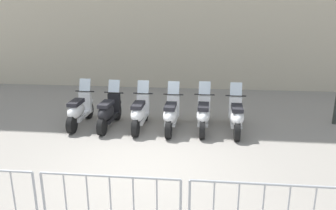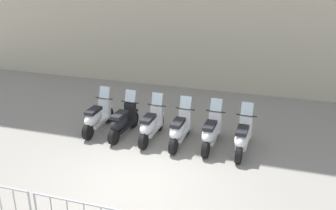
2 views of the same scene
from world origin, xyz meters
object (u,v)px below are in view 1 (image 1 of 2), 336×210
at_px(motorcycle_2, 140,113).
at_px(motorcycle_5, 236,116).
at_px(barrier_segment_2, 111,210).
at_px(motorcycle_4, 203,115).
at_px(motorcycle_0, 79,111).
at_px(motorcycle_1, 109,112).
at_px(motorcycle_3, 171,115).

xyz_separation_m(motorcycle_2, motorcycle_5, (2.57, 0.14, 0.00)).
height_order(motorcycle_2, barrier_segment_2, motorcycle_2).
bearing_deg(motorcycle_4, barrier_segment_2, -102.58).
xyz_separation_m(motorcycle_0, barrier_segment_2, (2.40, -4.46, 0.07)).
bearing_deg(motorcycle_2, motorcycle_4, 4.66).
distance_m(motorcycle_1, barrier_segment_2, 4.71).
bearing_deg(motorcycle_3, motorcycle_0, -178.92).
bearing_deg(motorcycle_3, motorcycle_1, -177.81).
xyz_separation_m(motorcycle_4, motorcycle_5, (0.86, 0.00, 0.00)).
distance_m(motorcycle_2, motorcycle_5, 2.58).
bearing_deg(motorcycle_0, motorcycle_1, -1.13).
distance_m(motorcycle_4, motorcycle_5, 0.86).
distance_m(motorcycle_1, motorcycle_4, 2.58).
height_order(motorcycle_0, motorcycle_2, same).
height_order(motorcycle_2, motorcycle_4, same).
bearing_deg(motorcycle_5, motorcycle_3, -175.88).
relative_size(motorcycle_0, motorcycle_4, 1.00).
relative_size(motorcycle_1, motorcycle_2, 1.00).
bearing_deg(motorcycle_5, motorcycle_4, -179.68).
distance_m(motorcycle_1, motorcycle_3, 1.72).
relative_size(motorcycle_0, motorcycle_2, 1.00).
bearing_deg(motorcycle_4, motorcycle_5, 0.32).
xyz_separation_m(motorcycle_1, motorcycle_5, (3.43, 0.19, 0.00)).
relative_size(motorcycle_2, motorcycle_4, 1.00).
relative_size(motorcycle_3, barrier_segment_2, 0.87).
bearing_deg(barrier_segment_2, motorcycle_4, 77.42).
bearing_deg(barrier_segment_2, motorcycle_0, 118.24).
bearing_deg(motorcycle_2, motorcycle_5, 3.21).
xyz_separation_m(motorcycle_1, barrier_segment_2, (1.54, -4.45, 0.07)).
xyz_separation_m(motorcycle_2, motorcycle_3, (0.86, 0.02, 0.00)).
bearing_deg(motorcycle_3, motorcycle_2, -178.61).
relative_size(motorcycle_1, motorcycle_4, 1.00).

